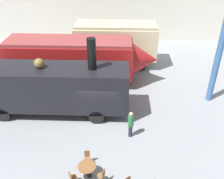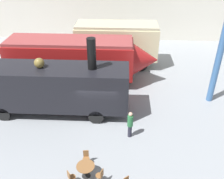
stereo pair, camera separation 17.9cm
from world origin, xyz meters
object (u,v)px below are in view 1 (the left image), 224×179
Objects in this scene: passenger_coach_vintage at (116,41)px; steam_locomotive at (51,87)px; streamlined_locomotive at (80,58)px; visitor_person at (131,123)px; cafe_table_mid at (87,168)px.

steam_locomotive reaches higher than passenger_coach_vintage.
streamlined_locomotive reaches higher than visitor_person.
steam_locomotive reaches higher than visitor_person.
passenger_coach_vintage is 4.47m from streamlined_locomotive.
steam_locomotive is at bearing 156.13° from visitor_person.
visitor_person is (5.21, -2.31, -1.06)m from steam_locomotive.
passenger_coach_vintage is 8.04× the size of cafe_table_mid.
cafe_table_mid is at bearing -80.03° from streamlined_locomotive.
steam_locomotive is 5.74× the size of visitor_person.
steam_locomotive is (-1.26, -4.39, -0.16)m from streamlined_locomotive.
streamlined_locomotive is 13.09× the size of cafe_table_mid.
steam_locomotive is (-4.04, -7.88, -0.35)m from passenger_coach_vintage.
streamlined_locomotive is 7.87m from visitor_person.
steam_locomotive reaches higher than streamlined_locomotive.
passenger_coach_vintage is at bearing 96.54° from visitor_person.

